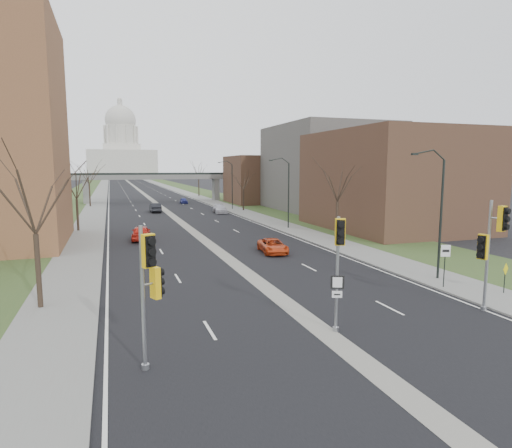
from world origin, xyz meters
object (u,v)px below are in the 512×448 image
warning_sign (505,274)px  car_right_far (184,201)px  signal_pole_left (150,277)px  car_right_near (273,246)px  signal_pole_right (491,240)px  signal_pole_median (339,253)px  car_left_far (155,208)px  speed_limit_sign (445,258)px  car_left_near (141,233)px  car_right_mid (220,209)px

warning_sign → car_right_far: warning_sign is taller
signal_pole_left → car_right_far: (13.37, 74.64, -2.99)m
car_right_near → signal_pole_right: bearing=-68.4°
signal_pole_median → car_left_far: 57.94m
speed_limit_sign → car_left_near: 30.19m
car_left_far → car_right_mid: car_left_far is taller
signal_pole_right → speed_limit_sign: 4.86m
signal_pole_median → car_left_near: signal_pole_median is taller
signal_pole_right → warning_sign: (3.62, 2.10, -2.58)m
car_right_mid → car_left_far: bearing=158.5°
warning_sign → car_right_mid: size_ratio=0.37×
signal_pole_right → car_right_far: 73.89m
signal_pole_left → car_right_mid: (16.05, 53.82, -2.90)m
car_left_near → signal_pole_right: bearing=124.7°
signal_pole_left → car_left_near: (1.63, 30.26, -2.83)m
car_left_near → car_right_far: (11.75, 44.38, -0.17)m
signal_pole_left → warning_sign: 21.30m
car_left_near → car_right_near: (10.74, -10.82, -0.16)m
speed_limit_sign → warning_sign: 3.41m
car_left_near → car_left_far: size_ratio=0.96×
signal_pole_median → car_right_near: bearing=98.8°
signal_pole_left → car_right_near: (12.36, 19.44, -2.99)m
car_right_mid → speed_limit_sign: bearing=-83.1°
speed_limit_sign → car_right_far: speed_limit_sign is taller
signal_pole_right → car_right_far: size_ratio=1.63×
car_left_far → car_right_near: size_ratio=1.06×
car_right_near → car_right_mid: bearing=90.4°
signal_pole_left → car_right_mid: size_ratio=1.12×
speed_limit_sign → warning_sign: size_ratio=1.47×
signal_pole_median → signal_pole_right: (8.96, 0.05, 0.11)m
signal_pole_median → car_right_near: size_ratio=1.20×
speed_limit_sign → warning_sign: bearing=-19.3°
signal_pole_right → warning_sign: signal_pole_right is taller
car_left_near → car_right_near: bearing=141.3°
speed_limit_sign → signal_pole_left: bearing=-141.7°
car_left_far → signal_pole_left: bearing=84.1°
speed_limit_sign → car_left_far: 54.91m
speed_limit_sign → car_left_near: (-16.84, 25.02, -1.19)m
car_left_near → car_left_far: car_left_far is taller
signal_pole_left → car_right_mid: bearing=49.3°
car_right_near → car_left_far: bearing=105.9°
signal_pole_right → car_left_near: (-15.72, 29.34, -3.10)m
signal_pole_median → signal_pole_left: bearing=-153.2°
signal_pole_median → car_right_far: bearing=107.0°
car_right_near → signal_pole_median: bearing=-95.5°
car_right_far → speed_limit_sign: bearing=-82.9°
warning_sign → speed_limit_sign: bearing=116.8°
warning_sign → car_right_mid: warning_sign is taller
car_left_far → signal_pole_median: bearing=92.3°
warning_sign → signal_pole_median: bearing=168.2°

